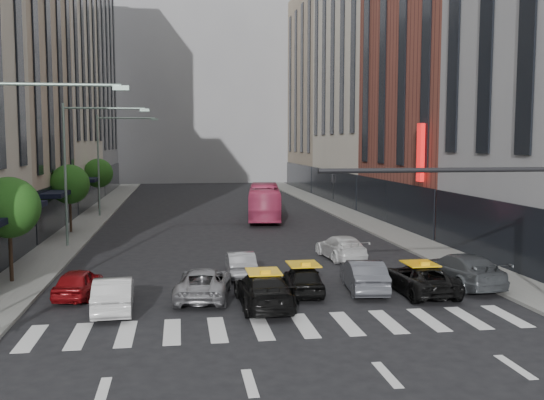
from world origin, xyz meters
name	(u,v)px	position (x,y,z in m)	size (l,w,h in m)	color
ground	(296,339)	(0.00, 0.00, 0.00)	(160.00, 160.00, 0.00)	black
sidewalk_left	(84,225)	(-11.50, 30.00, 0.07)	(3.00, 96.00, 0.15)	slate
sidewalk_right	(361,220)	(11.50, 30.00, 0.07)	(3.00, 96.00, 0.15)	slate
building_left_c	(47,31)	(-17.00, 46.00, 18.00)	(8.00, 20.00, 36.00)	beige
building_left_d	(78,80)	(-17.00, 65.00, 15.00)	(8.00, 18.00, 30.00)	gray
building_right_b	(441,64)	(17.00, 27.00, 13.00)	(8.00, 18.00, 26.00)	brown
building_right_c	(369,21)	(17.00, 46.00, 20.00)	(8.00, 20.00, 40.00)	beige
building_right_d	(327,91)	(17.00, 65.00, 14.00)	(8.00, 18.00, 28.00)	tan
building_far	(201,75)	(0.00, 85.00, 18.00)	(30.00, 10.00, 36.00)	gray
tree_near	(9,208)	(-11.80, 10.00, 3.65)	(2.88, 2.88, 4.95)	black
tree_mid	(70,184)	(-11.80, 26.00, 3.65)	(2.88, 2.88, 4.95)	black
tree_far	(98,173)	(-11.80, 42.00, 3.65)	(2.88, 2.88, 4.95)	black
streetlamp_near	(11,164)	(-10.04, 4.00, 5.90)	(5.38, 0.25, 9.00)	gray
streetlamp_mid	(80,155)	(-10.04, 20.00, 5.90)	(5.38, 0.25, 9.00)	gray
streetlamp_far	(109,151)	(-10.04, 36.00, 5.90)	(5.38, 0.25, 9.00)	gray
traffic_signal	(526,209)	(7.69, -1.00, 4.47)	(10.10, 0.20, 6.00)	black
liberty_sign	(421,153)	(12.60, 20.00, 6.00)	(0.30, 0.70, 4.00)	red
car_red	(78,283)	(-8.26, 6.98, 0.63)	(1.50, 3.73, 1.27)	maroon
car_white_front	(114,294)	(-6.52, 4.50, 0.70)	(1.48, 4.24, 1.40)	#BBBBBB
car_silver	(204,283)	(-2.90, 6.00, 0.66)	(2.19, 4.74, 1.32)	gray
taxi_left	(264,290)	(-0.54, 4.19, 0.72)	(2.03, 5.00, 1.45)	black
taxi_center	(303,279)	(1.50, 6.09, 0.66)	(1.55, 3.86, 1.31)	black
car_grey_mid	(364,275)	(4.30, 6.15, 0.73)	(1.54, 4.41, 1.45)	#47484F
taxi_right	(420,279)	(6.64, 5.38, 0.66)	(2.20, 4.76, 1.32)	black
car_grey_curb	(460,270)	(9.07, 6.44, 0.77)	(2.16, 5.32, 1.54)	#42464A
car_row2_left	(240,264)	(-0.89, 10.09, 0.63)	(1.33, 3.82, 1.26)	#A0A1A5
car_row2_right	(341,247)	(5.29, 13.70, 0.68)	(1.91, 4.69, 1.36)	white
bus	(264,202)	(3.40, 31.99, 1.53)	(2.57, 10.98, 3.06)	#C53A63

